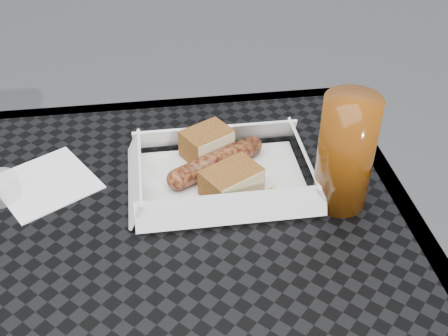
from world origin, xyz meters
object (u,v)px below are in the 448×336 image
object	(u,v)px
patio_table	(111,330)
food_tray	(223,180)
drink_glass	(346,153)
bratwurst	(216,162)

from	to	relation	value
patio_table	food_tray	distance (m)	0.24
food_tray	drink_glass	xyz separation A→B (m)	(0.14, -0.06, 0.08)
food_tray	drink_glass	world-z (taller)	drink_glass
food_tray	drink_glass	bearing A→B (deg)	-23.10
food_tray	bratwurst	world-z (taller)	bratwurst
food_tray	bratwurst	xyz separation A→B (m)	(-0.01, 0.02, 0.02)
patio_table	drink_glass	xyz separation A→B (m)	(0.30, 0.11, 0.15)
patio_table	food_tray	bearing A→B (deg)	46.79
bratwurst	drink_glass	world-z (taller)	drink_glass
food_tray	drink_glass	distance (m)	0.17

